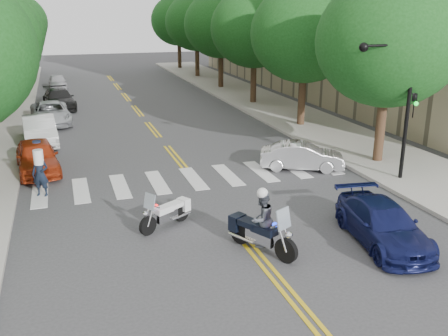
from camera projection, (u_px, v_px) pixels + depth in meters
name	position (u px, v px, depth m)	size (l,w,h in m)	color
ground	(247.00, 244.00, 15.42)	(140.00, 140.00, 0.00)	#38383A
sidewalk_right	(262.00, 102.00, 38.12)	(5.00, 60.00, 0.15)	#9E9991
tree_l_3	(3.00, 27.00, 38.23)	(6.40, 6.40, 8.45)	#382316
tree_l_4	(10.00, 24.00, 45.47)	(6.40, 6.40, 8.45)	#382316
tree_l_5	(16.00, 22.00, 52.70)	(6.40, 6.40, 8.45)	#382316
tree_r_0	(389.00, 41.00, 21.77)	(6.40, 6.40, 8.45)	#382316
tree_r_1	(305.00, 33.00, 29.00)	(6.40, 6.40, 8.45)	#382316
tree_r_2	(254.00, 28.00, 36.23)	(6.40, 6.40, 8.45)	#382316
tree_r_3	(221.00, 25.00, 43.47)	(6.40, 6.40, 8.45)	#382316
tree_r_4	(197.00, 22.00, 50.70)	(6.40, 6.40, 8.45)	#382316
tree_r_5	(179.00, 20.00, 57.94)	(6.40, 6.40, 8.45)	#382316
traffic_signal_pole	(400.00, 93.00, 19.74)	(2.82, 0.42, 6.00)	black
motorcycle_police	(260.00, 223.00, 14.69)	(1.41, 2.32, 2.03)	black
motorcycle_parked	(169.00, 212.00, 16.56)	(1.92, 1.31, 1.37)	black
officer_standing	(40.00, 174.00, 19.08)	(0.65, 0.43, 1.78)	black
convertible	(302.00, 156.00, 22.36)	(1.30, 3.72, 1.22)	silver
sedan_blue	(383.00, 224.00, 15.31)	(1.76, 4.34, 1.26)	#101545
parked_car_a	(37.00, 157.00, 21.92)	(1.70, 4.23, 1.44)	#A53011
parked_car_b	(40.00, 130.00, 26.43)	(1.60, 4.58, 1.51)	silver
parked_car_c	(51.00, 113.00, 31.14)	(2.27, 4.92, 1.37)	#A5A9AD
parked_car_d	(59.00, 99.00, 35.82)	(1.98, 4.87, 1.41)	black
parked_car_e	(58.00, 82.00, 44.42)	(1.54, 3.82, 1.30)	#AEAEB4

